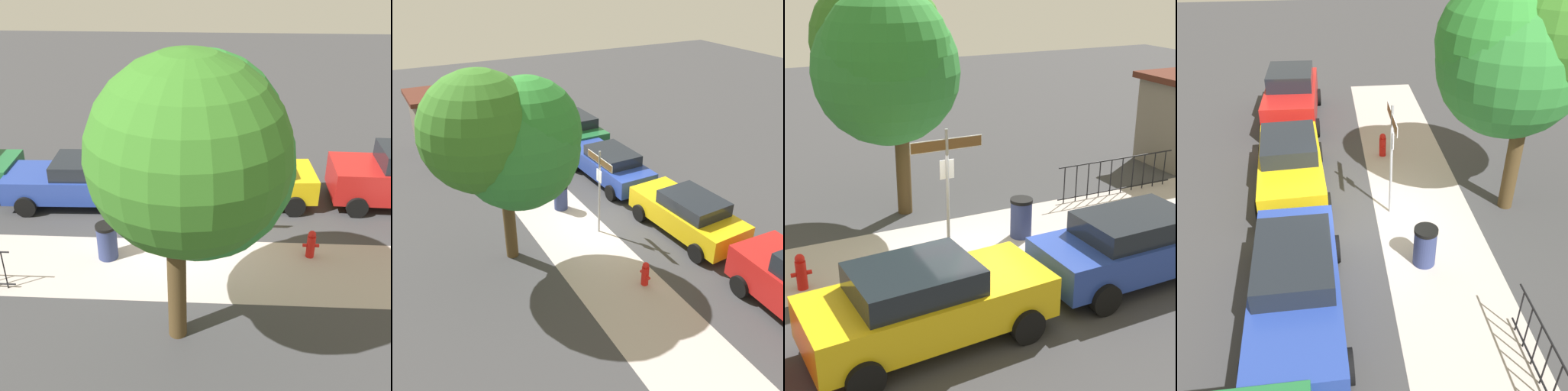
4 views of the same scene
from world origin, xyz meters
The scene contains 9 objects.
ground_plane centered at (0.00, 0.00, 0.00)m, with size 60.00×60.00×0.00m, color #38383A.
sidewalk_strip centered at (2.00, 1.30, 0.00)m, with size 24.00×2.60×0.00m, color #B1A5A0.
street_sign centered at (-0.37, 0.40, 2.16)m, with size 1.62×0.07×3.06m.
shade_tree centered at (-0.69, 3.51, 4.16)m, with size 3.59×4.49×6.14m.
car_red centered at (-6.72, -2.39, 0.94)m, with size 4.29×2.11×1.87m.
car_yellow centered at (-1.89, -2.25, 0.80)m, with size 4.45×2.18×1.54m.
car_blue centered at (2.99, -1.96, 0.78)m, with size 4.73×2.04×1.49m.
fire_hydrant centered at (-3.54, 0.60, 0.38)m, with size 0.42×0.22×0.78m.
trash_bin centered at (1.74, 0.90, 0.49)m, with size 0.55×0.55×0.98m.
Camera 4 is at (9.61, -1.16, 7.23)m, focal length 42.06 mm.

